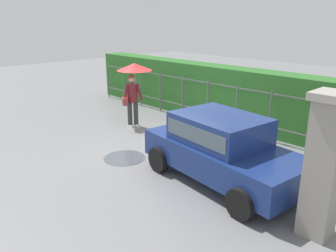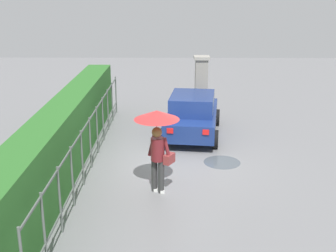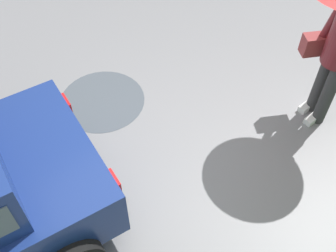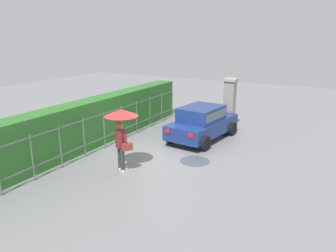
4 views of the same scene
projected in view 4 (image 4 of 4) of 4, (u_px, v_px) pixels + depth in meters
name	position (u px, v px, depth m)	size (l,w,h in m)	color
ground_plane	(162.00, 154.00, 12.71)	(40.00, 40.00, 0.00)	slate
car	(202.00, 122.00, 14.27)	(3.88, 2.21, 1.48)	navy
pedestrian	(121.00, 124.00, 10.84)	(1.12, 1.12, 2.11)	#333333
gate_pillar	(230.00, 103.00, 15.91)	(0.60, 0.60, 2.42)	gray
fence_section	(104.00, 128.00, 13.20)	(11.66, 0.05, 1.50)	#59605B
hedge_row	(90.00, 123.00, 13.49)	(12.61, 0.90, 1.90)	#2D6B28
puddle_near	(195.00, 161.00, 12.04)	(1.09, 1.09, 0.00)	#4C545B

